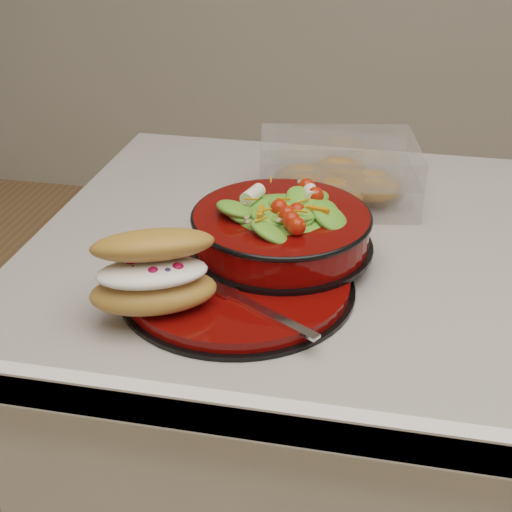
% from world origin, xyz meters
% --- Properties ---
extents(island_counter, '(1.24, 0.74, 0.90)m').
position_xyz_m(island_counter, '(0.00, -0.00, 0.45)').
color(island_counter, white).
rests_on(island_counter, ground).
extents(dinner_plate, '(0.29, 0.29, 0.02)m').
position_xyz_m(dinner_plate, '(-0.30, -0.16, 0.91)').
color(dinner_plate, black).
rests_on(dinner_plate, island_counter).
extents(salad_bowl, '(0.24, 0.24, 0.10)m').
position_xyz_m(salad_bowl, '(-0.26, -0.07, 0.96)').
color(salad_bowl, black).
rests_on(salad_bowl, dinner_plate).
extents(croissant, '(0.16, 0.14, 0.09)m').
position_xyz_m(croissant, '(-0.38, -0.24, 0.96)').
color(croissant, '#AC6A34').
rests_on(croissant, dinner_plate).
extents(fork, '(0.15, 0.10, 0.00)m').
position_xyz_m(fork, '(-0.27, -0.22, 0.92)').
color(fork, silver).
rests_on(fork, dinner_plate).
extents(pastry_box, '(0.27, 0.21, 0.09)m').
position_xyz_m(pastry_box, '(-0.21, 0.14, 0.94)').
color(pastry_box, white).
rests_on(pastry_box, island_counter).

